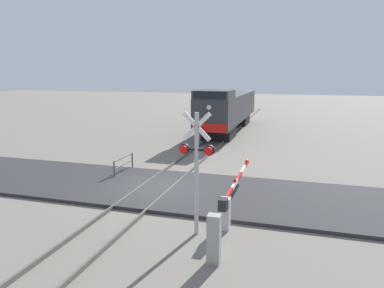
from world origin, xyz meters
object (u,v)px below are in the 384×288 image
object	(u,v)px
crossing_gate	(230,199)
utility_cabinet	(214,239)
crossing_signal	(196,160)
guard_railing	(124,163)
locomotive	(229,109)

from	to	relation	value
crossing_gate	utility_cabinet	distance (m)	3.21
crossing_signal	guard_railing	distance (m)	8.44
locomotive	guard_railing	xyz separation A→B (m)	(-2.64, -16.02, -1.49)
guard_railing	locomotive	bearing A→B (deg)	80.66
crossing_gate	utility_cabinet	xyz separation A→B (m)	(0.15, -3.20, -0.05)
crossing_gate	utility_cabinet	bearing A→B (deg)	-87.33
crossing_signal	guard_railing	bearing A→B (deg)	134.28
crossing_gate	locomotive	bearing A→B (deg)	100.95
guard_railing	utility_cabinet	bearing A→B (deg)	-48.21
locomotive	crossing_signal	xyz separation A→B (m)	(3.09, -21.89, 0.48)
guard_railing	crossing_signal	bearing A→B (deg)	-45.72
locomotive	crossing_gate	xyz separation A→B (m)	(3.93, -20.33, -1.31)
crossing_signal	utility_cabinet	distance (m)	2.66
crossing_signal	guard_railing	world-z (taller)	crossing_signal
locomotive	utility_cabinet	bearing A→B (deg)	-80.16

